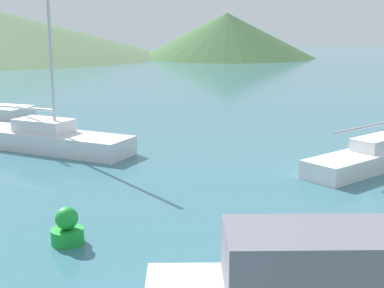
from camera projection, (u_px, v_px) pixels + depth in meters
sailboat_inner at (44, 138)px, 21.55m from camera, size 7.44×5.50×7.15m
sailboat_outer at (377, 153)px, 18.98m from camera, size 6.50×4.97×10.13m
buoy_marker at (67, 228)px, 12.28m from camera, size 0.76×0.76×0.87m
hill_central at (227, 35)px, 81.96m from camera, size 27.09×27.09×6.75m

